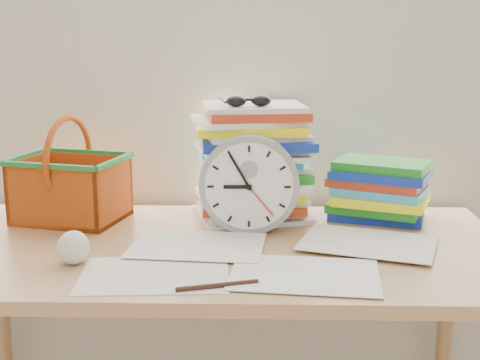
{
  "coord_description": "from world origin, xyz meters",
  "views": [
    {
      "loc": [
        0.1,
        0.09,
        1.25
      ],
      "look_at": [
        0.06,
        1.6,
        0.91
      ],
      "focal_mm": 50.0,
      "sensor_mm": 36.0,
      "label": 1
    }
  ],
  "objects_px": {
    "desk": "(214,274)",
    "clock": "(249,184)",
    "paper_stack": "(252,162)",
    "basket": "(70,170)",
    "book_stack": "(374,189)"
  },
  "relations": [
    {
      "from": "desk",
      "to": "book_stack",
      "type": "bearing_deg",
      "value": 29.38
    },
    {
      "from": "book_stack",
      "to": "basket",
      "type": "xyz_separation_m",
      "value": [
        -0.81,
        -0.04,
        0.06
      ]
    },
    {
      "from": "book_stack",
      "to": "basket",
      "type": "relative_size",
      "value": 0.98
    },
    {
      "from": "clock",
      "to": "book_stack",
      "type": "relative_size",
      "value": 0.92
    },
    {
      "from": "clock",
      "to": "basket",
      "type": "relative_size",
      "value": 0.9
    },
    {
      "from": "clock",
      "to": "book_stack",
      "type": "xyz_separation_m",
      "value": [
        0.33,
        0.13,
        -0.04
      ]
    },
    {
      "from": "desk",
      "to": "basket",
      "type": "xyz_separation_m",
      "value": [
        -0.39,
        0.2,
        0.21
      ]
    },
    {
      "from": "paper_stack",
      "to": "basket",
      "type": "xyz_separation_m",
      "value": [
        -0.48,
        -0.04,
        -0.02
      ]
    },
    {
      "from": "clock",
      "to": "paper_stack",
      "type": "bearing_deg",
      "value": 87.74
    },
    {
      "from": "desk",
      "to": "paper_stack",
      "type": "xyz_separation_m",
      "value": [
        0.09,
        0.23,
        0.23
      ]
    },
    {
      "from": "paper_stack",
      "to": "clock",
      "type": "xyz_separation_m",
      "value": [
        -0.01,
        -0.13,
        -0.03
      ]
    },
    {
      "from": "book_stack",
      "to": "paper_stack",
      "type": "bearing_deg",
      "value": 179.96
    },
    {
      "from": "desk",
      "to": "clock",
      "type": "height_order",
      "value": "clock"
    },
    {
      "from": "basket",
      "to": "book_stack",
      "type": "bearing_deg",
      "value": 16.75
    },
    {
      "from": "desk",
      "to": "clock",
      "type": "bearing_deg",
      "value": 51.04
    }
  ]
}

